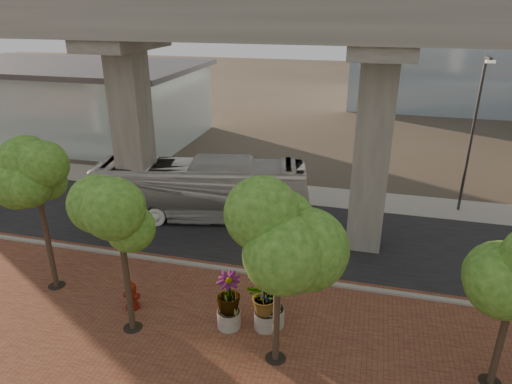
# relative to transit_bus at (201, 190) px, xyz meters

# --- Properties ---
(ground) EXTENTS (160.00, 160.00, 0.00)m
(ground) POSITION_rel_transit_bus_xyz_m (2.78, -2.95, -1.65)
(ground) COLOR #363227
(ground) RESTS_ON ground
(brick_plaza) EXTENTS (70.00, 13.00, 0.06)m
(brick_plaza) POSITION_rel_transit_bus_xyz_m (2.78, -10.95, -1.62)
(brick_plaza) COLOR brown
(brick_plaza) RESTS_ON ground
(asphalt_road) EXTENTS (90.00, 8.00, 0.04)m
(asphalt_road) POSITION_rel_transit_bus_xyz_m (2.78, -0.95, -1.63)
(asphalt_road) COLOR black
(asphalt_road) RESTS_ON ground
(curb_strip) EXTENTS (70.00, 0.25, 0.16)m
(curb_strip) POSITION_rel_transit_bus_xyz_m (2.78, -4.95, -1.57)
(curb_strip) COLOR gray
(curb_strip) RESTS_ON ground
(far_sidewalk) EXTENTS (90.00, 3.00, 0.06)m
(far_sidewalk) POSITION_rel_transit_bus_xyz_m (2.78, 4.55, -1.62)
(far_sidewalk) COLOR gray
(far_sidewalk) RESTS_ON ground
(transit_viaduct) EXTENTS (72.00, 5.60, 12.40)m
(transit_viaduct) POSITION_rel_transit_bus_xyz_m (2.78, -0.95, 5.64)
(transit_viaduct) COLOR gray
(transit_viaduct) RESTS_ON ground
(station_pavilion) EXTENTS (23.00, 13.00, 6.30)m
(station_pavilion) POSITION_rel_transit_bus_xyz_m (-17.22, 13.05, 1.57)
(station_pavilion) COLOR silver
(station_pavilion) RESTS_ON ground
(transit_bus) EXTENTS (12.13, 5.11, 3.29)m
(transit_bus) POSITION_rel_transit_bus_xyz_m (0.00, 0.00, 0.00)
(transit_bus) COLOR silver
(transit_bus) RESTS_ON ground
(fire_hydrant) EXTENTS (0.60, 0.54, 1.21)m
(fire_hydrant) POSITION_rel_transit_bus_xyz_m (0.31, -8.45, -1.01)
(fire_hydrant) COLOR maroon
(fire_hydrant) RESTS_ON ground
(planter_front) EXTENTS (1.91, 1.91, 2.10)m
(planter_front) POSITION_rel_transit_bus_xyz_m (5.60, -8.29, -0.31)
(planter_front) COLOR #A9A299
(planter_front) RESTS_ON ground
(planter_right) EXTENTS (2.10, 2.10, 2.25)m
(planter_right) POSITION_rel_transit_bus_xyz_m (4.28, -8.57, -0.23)
(planter_right) COLOR #A8A497
(planter_right) RESTS_ON ground
(planter_left) EXTENTS (2.03, 2.03, 2.24)m
(planter_left) POSITION_rel_transit_bus_xyz_m (5.78, -8.08, -0.23)
(planter_left) COLOR #A6A296
(planter_left) RESTS_ON ground
(street_tree_far_west) EXTENTS (3.35, 3.35, 6.53)m
(street_tree_far_west) POSITION_rel_transit_bus_xyz_m (-3.54, -7.91, 3.39)
(street_tree_far_west) COLOR #4B3D2B
(street_tree_far_west) RESTS_ON ground
(street_tree_near_west) EXTENTS (3.04, 3.04, 5.80)m
(street_tree_near_west) POSITION_rel_transit_bus_xyz_m (0.89, -9.54, 2.80)
(street_tree_near_west) COLOR #4B3D2B
(street_tree_near_west) RESTS_ON ground
(street_tree_near_east) EXTENTS (3.85, 3.85, 6.60)m
(street_tree_near_east) POSITION_rel_transit_bus_xyz_m (6.29, -9.74, 3.24)
(street_tree_near_east) COLOR #4B3D2B
(street_tree_near_east) RESTS_ON ground
(streetlamp_west) EXTENTS (0.36, 1.04, 7.19)m
(streetlamp_west) POSITION_rel_transit_bus_xyz_m (-5.53, 4.45, 2.56)
(streetlamp_west) COLOR #333238
(streetlamp_west) RESTS_ON ground
(streetlamp_east) EXTENTS (0.42, 1.24, 8.58)m
(streetlamp_east) POSITION_rel_transit_bus_xyz_m (13.95, 4.43, 3.36)
(streetlamp_east) COLOR #2B2B2F
(streetlamp_east) RESTS_ON ground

